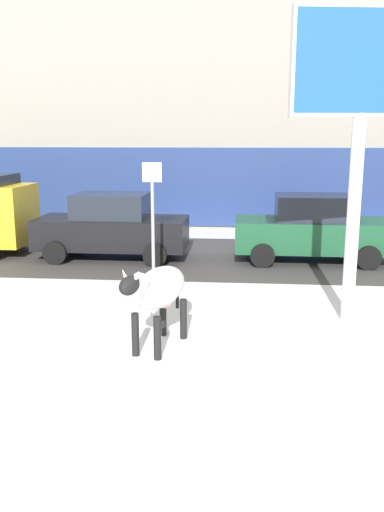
# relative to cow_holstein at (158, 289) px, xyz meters

# --- Properties ---
(ground_plane) EXTENTS (120.00, 120.00, 0.00)m
(ground_plane) POSITION_rel_cow_holstein_xyz_m (0.73, -1.82, -1.00)
(ground_plane) COLOR white
(road_strip) EXTENTS (60.00, 5.60, 0.01)m
(road_strip) POSITION_rel_cow_holstein_xyz_m (0.73, 6.92, -1.00)
(road_strip) COLOR #423F3F
(road_strip) RESTS_ON ground
(building_facade) EXTENTS (44.00, 6.10, 13.00)m
(building_facade) POSITION_rel_cow_holstein_xyz_m (0.73, 14.21, 5.48)
(building_facade) COLOR gray
(building_facade) RESTS_ON ground
(cow_holstein) EXTENTS (1.01, 1.93, 1.54)m
(cow_holstein) POSITION_rel_cow_holstein_xyz_m (0.00, 0.00, 0.00)
(cow_holstein) COLOR silver
(cow_holstein) RESTS_ON ground
(billboard) EXTENTS (2.52, 0.56, 5.56)m
(billboard) POSITION_rel_cow_holstein_xyz_m (3.36, 1.67, 3.31)
(billboard) COLOR silver
(billboard) RESTS_ON ground
(car_black_sedan) EXTENTS (4.22, 2.02, 1.84)m
(car_black_sedan) POSITION_rel_cow_holstein_xyz_m (-2.27, 6.49, -0.09)
(car_black_sedan) COLOR black
(car_black_sedan) RESTS_ON ground
(car_darkgreen_sedan) EXTENTS (4.22, 2.02, 1.84)m
(car_darkgreen_sedan) POSITION_rel_cow_holstein_xyz_m (3.31, 6.62, -0.09)
(car_darkgreen_sedan) COLOR #194C2D
(car_darkgreen_sedan) RESTS_ON ground
(street_sign) EXTENTS (0.44, 0.08, 2.82)m
(street_sign) POSITION_rel_cow_holstein_xyz_m (-0.71, 4.03, 0.67)
(street_sign) COLOR gray
(street_sign) RESTS_ON ground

